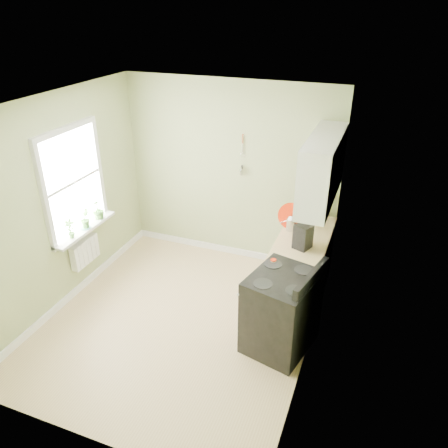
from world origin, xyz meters
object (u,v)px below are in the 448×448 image
(stove, at_px, (281,311))
(kettle, at_px, (291,223))
(coffee_maker, at_px, (303,237))
(stand_mixer, at_px, (313,204))

(stove, height_order, kettle, kettle)
(kettle, bearing_deg, coffee_maker, -59.16)
(stand_mixer, height_order, kettle, stand_mixer)
(stand_mixer, bearing_deg, stove, -89.69)
(stove, relative_size, stand_mixer, 2.60)
(stand_mixer, relative_size, kettle, 1.96)
(stove, height_order, stand_mixer, stand_mixer)
(stove, bearing_deg, coffee_maker, 87.03)
(kettle, height_order, coffee_maker, coffee_maker)
(stand_mixer, xyz_separation_m, coffee_maker, (0.05, -0.93, -0.03))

